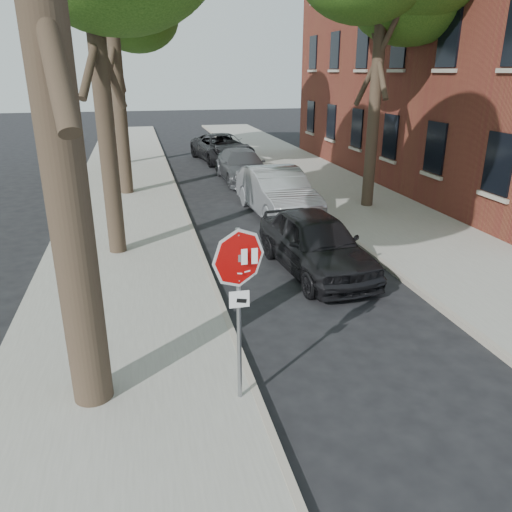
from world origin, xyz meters
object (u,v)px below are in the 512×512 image
(car_b, at_px, (277,192))
(car_d, at_px, (222,148))
(car_c, at_px, (242,166))
(tree_far, at_px, (108,13))
(car_a, at_px, (316,243))
(stop_sign, at_px, (239,283))

(car_b, xyz_separation_m, car_d, (0.00, 11.09, -0.06))
(car_c, xyz_separation_m, car_d, (0.00, 5.28, 0.05))
(tree_far, bearing_deg, car_a, -73.50)
(tree_far, distance_m, car_d, 8.39)
(car_a, xyz_separation_m, car_b, (0.46, 5.16, 0.06))
(stop_sign, height_order, car_a, stop_sign)
(stop_sign, distance_m, car_b, 10.49)
(car_a, bearing_deg, car_d, 83.59)
(tree_far, relative_size, car_d, 1.77)
(stop_sign, bearing_deg, car_b, 71.54)
(car_b, bearing_deg, car_d, 86.63)
(tree_far, bearing_deg, car_b, -64.69)
(car_a, bearing_deg, car_c, 82.81)
(stop_sign, bearing_deg, tree_far, 95.46)
(car_a, relative_size, car_d, 0.82)
(car_d, bearing_deg, stop_sign, -106.68)
(stop_sign, relative_size, tree_far, 0.28)
(car_a, xyz_separation_m, car_d, (0.46, 16.25, -0.01))
(tree_far, height_order, car_b, tree_far)
(car_a, distance_m, car_c, 10.98)
(stop_sign, distance_m, tree_far, 21.88)
(car_a, xyz_separation_m, car_c, (0.46, 10.97, -0.06))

